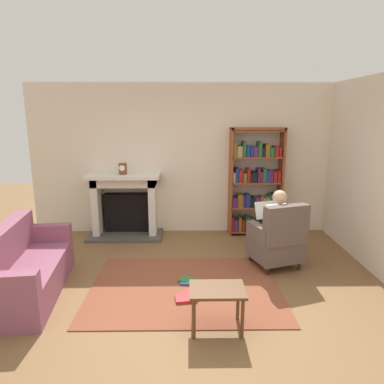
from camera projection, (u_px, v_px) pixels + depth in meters
The scene contains 12 objects.
ground at pixel (185, 300), 4.12m from camera, with size 14.00×14.00×0.00m, color brown.
back_wall at pixel (186, 160), 6.31m from camera, with size 5.60×0.10×2.70m, color beige.
side_wall_right at pixel (365, 171), 5.08m from camera, with size 0.10×5.20×2.70m, color beige.
area_rug at pixel (185, 287), 4.42m from camera, with size 2.40×1.80×0.01m, color brown.
fireplace at pixel (125, 203), 6.22m from camera, with size 1.31×0.64×1.14m.
mantel_clock at pixel (123, 169), 5.98m from camera, with size 0.14×0.14×0.19m.
bookshelf at pixel (255, 184), 6.21m from camera, with size 0.94×0.32×1.94m.
armchair_reading at pixel (278, 240), 4.91m from camera, with size 0.80×0.79×0.97m.
seated_reader at pixel (274, 224), 4.97m from camera, with size 0.47×0.59×1.14m.
sofa_floral at pixel (24, 270), 4.19m from camera, with size 0.92×1.77×0.85m.
side_table at pixel (217, 295), 3.49m from camera, with size 0.56×0.39×0.46m.
scattered_books at pixel (188, 290), 4.30m from camera, with size 0.36×0.67×0.04m.
Camera 1 is at (0.04, -3.73, 2.18)m, focal length 32.36 mm.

